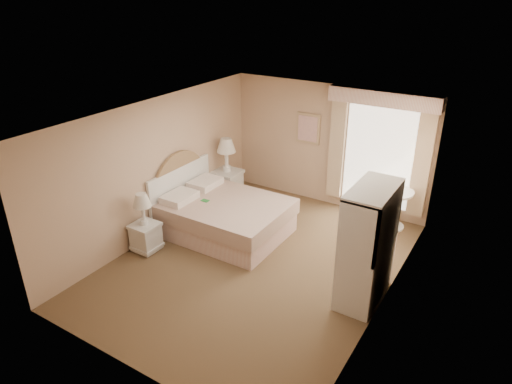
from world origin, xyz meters
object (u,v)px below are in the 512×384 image
Objects in this scene: bed at (221,214)px; armoire at (367,254)px; nightstand_far at (227,177)px; cafe_chair at (365,201)px; round_table at (393,202)px; nightstand_near at (145,230)px.

armoire is (2.93, -0.48, 0.38)m from bed.
nightstand_far is 0.75× the size of armoire.
cafe_chair is at bearing 37.50° from bed.
round_table is at bearing 97.27° from armoire.
armoire is at bearing -9.22° from bed.
nightstand_near is at bearing -168.62° from armoire.
round_table is at bearing 2.20° from cafe_chair.
bed reaches higher than nightstand_near.
nightstand_near is at bearing -156.53° from cafe_chair.
cafe_chair is at bearing 109.57° from armoire.
round_table is (2.63, 1.87, 0.14)m from bed.
round_table is (3.35, 0.62, 0.00)m from nightstand_far.
bed is 1.22× the size of armoire.
bed is 2.99m from armoire.
nightstand_near is 2.46m from nightstand_far.
nightstand_near is 4.08m from cafe_chair.
armoire is (3.65, -1.72, 0.24)m from nightstand_far.
armoire is at bearing 11.38° from nightstand_near.
nightstand_far is 1.76× the size of round_table.
armoire reaches higher than bed.
nightstand_near is at bearing -137.47° from round_table.
nightstand_near is 1.40× the size of round_table.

